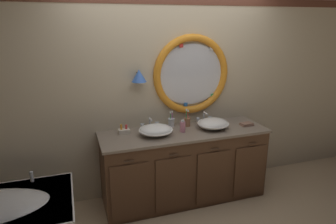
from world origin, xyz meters
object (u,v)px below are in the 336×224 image
(soap_dispenser, at_px, (183,126))
(folded_hand_towel, at_px, (247,124))
(toothbrush_holder_left, at_px, (171,122))
(toiletry_basket, at_px, (124,131))
(toothbrush_holder_right, at_px, (187,122))
(sink_basin_right, at_px, (213,124))
(sink_basin_left, at_px, (156,130))

(soap_dispenser, xyz_separation_m, folded_hand_towel, (0.83, -0.04, -0.05))
(toothbrush_holder_left, height_order, toiletry_basket, toothbrush_holder_left)
(soap_dispenser, height_order, toiletry_basket, soap_dispenser)
(toothbrush_holder_right, distance_m, soap_dispenser, 0.21)
(toothbrush_holder_left, bearing_deg, toothbrush_holder_right, -16.87)
(toothbrush_holder_right, relative_size, toiletry_basket, 1.74)
(sink_basin_right, distance_m, toiletry_basket, 1.05)
(toothbrush_holder_right, xyz_separation_m, soap_dispenser, (-0.12, -0.17, 0.01))
(sink_basin_right, relative_size, toothbrush_holder_right, 1.71)
(soap_dispenser, bearing_deg, toothbrush_holder_left, 105.62)
(sink_basin_left, relative_size, soap_dispenser, 2.56)
(toothbrush_holder_left, bearing_deg, sink_basin_right, -27.71)
(soap_dispenser, relative_size, toiletry_basket, 1.19)
(sink_basin_right, bearing_deg, folded_hand_towel, -3.45)
(toothbrush_holder_left, height_order, folded_hand_towel, toothbrush_holder_left)
(sink_basin_left, relative_size, toothbrush_holder_left, 2.00)
(toothbrush_holder_right, xyz_separation_m, toiletry_basket, (-0.78, -0.00, -0.03))
(sink_basin_left, relative_size, toothbrush_holder_right, 1.74)
(toothbrush_holder_left, relative_size, toothbrush_holder_right, 0.87)
(toothbrush_holder_left, bearing_deg, toiletry_basket, -174.26)
(sink_basin_left, xyz_separation_m, toothbrush_holder_left, (0.27, 0.23, -0.01))
(toiletry_basket, bearing_deg, folded_hand_towel, -7.71)
(soap_dispenser, height_order, folded_hand_towel, soap_dispenser)
(sink_basin_left, height_order, soap_dispenser, soap_dispenser)
(toothbrush_holder_left, xyz_separation_m, toothbrush_holder_right, (0.19, -0.06, 0.00))
(toothbrush_holder_right, relative_size, folded_hand_towel, 1.43)
(sink_basin_left, xyz_separation_m, soap_dispenser, (0.33, 0.01, 0.00))
(sink_basin_right, relative_size, toiletry_basket, 2.99)
(toothbrush_holder_right, bearing_deg, toiletry_basket, -179.77)
(folded_hand_towel, bearing_deg, toiletry_basket, 172.29)
(sink_basin_left, xyz_separation_m, toothbrush_holder_right, (0.45, 0.18, -0.00))
(sink_basin_left, distance_m, sink_basin_right, 0.71)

